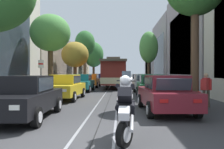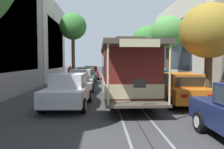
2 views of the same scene
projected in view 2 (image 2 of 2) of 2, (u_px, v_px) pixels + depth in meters
The scene contains 19 objects.
ground_plane at pixel (126, 103), 11.82m from camera, with size 160.00×160.00×0.00m, color #38383A.
trolley_track_rails at pixel (134, 116), 8.97m from camera, with size 1.14×56.55×0.01m.
parked_car_black_near_left at pixel (133, 72), 29.04m from camera, with size 2.13×4.42×1.58m.
parked_car_yellow_second_left at pixel (141, 75), 23.27m from camera, with size 2.09×4.40×1.58m.
parked_car_teal_mid_left at pixel (155, 79), 17.30m from camera, with size 2.04×4.38×1.58m.
parked_car_orange_fourth_left at pixel (181, 88), 11.34m from camera, with size 2.08×4.40×1.58m.
parked_car_maroon_near_right at pixel (91, 73), 27.33m from camera, with size 2.10×4.41×1.58m.
parked_car_green_second_right at pixel (86, 76), 21.64m from camera, with size 2.11×4.41×1.58m.
parked_car_silver_mid_right at pixel (81, 80), 16.51m from camera, with size 2.04×4.38×1.58m.
parked_car_white_fourth_right at pixel (69, 90), 10.68m from camera, with size 2.13×4.42×1.58m.
street_tree_kerb_left_near at pixel (148, 40), 28.42m from camera, with size 3.79×3.56×6.69m.
street_tree_kerb_left_second at pixel (169, 33), 20.11m from camera, with size 3.11×2.83×6.25m.
street_tree_kerb_left_mid at pixel (209, 31), 12.01m from camera, with size 3.14×3.11×5.29m.
street_tree_kerb_right_near at pixel (73, 27), 25.11m from camera, with size 3.03×2.44×7.59m.
cable_car_trolley at pixel (124, 70), 12.70m from camera, with size 2.68×9.15×3.28m.
motorcycle_with_rider at pixel (105, 70), 31.39m from camera, with size 0.53×1.87×1.73m.
pedestrian_on_right_pavement at pixel (70, 72), 25.75m from camera, with size 0.55×0.40×1.68m.
fire_hydrant at pixel (76, 76), 26.57m from camera, with size 0.40×0.22×0.84m.
street_sign_post at pixel (152, 67), 23.92m from camera, with size 0.36×0.07×2.54m.
Camera 2 is at (1.27, 31.08, 2.18)m, focal length 35.93 mm.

